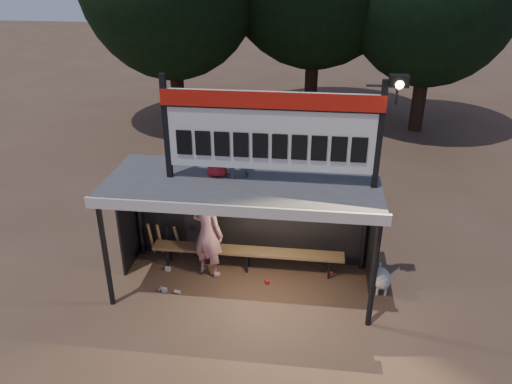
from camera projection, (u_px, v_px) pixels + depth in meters
The scene contains 10 objects.
ground at pixel (244, 285), 10.08m from camera, with size 80.00×80.00×0.00m, color #503828.
player at pixel (208, 233), 10.03m from camera, with size 0.70×0.46×1.92m, color white.
child_a at pixel (233, 146), 9.01m from camera, with size 0.56×0.44×1.15m, color gray.
child_b at pixel (217, 150), 9.04m from camera, with size 0.50×0.32×1.01m, color #B21B23.
dugout_shelter at pixel (245, 198), 9.50m from camera, with size 5.10×2.08×2.32m.
scoreboard_assembly at pixel (274, 129), 8.57m from camera, with size 4.10×0.27×1.99m.
bench at pixel (247, 252), 10.38m from camera, with size 4.00×0.35×0.48m.
dog at pixel (382, 279), 9.78m from camera, with size 0.36×0.81×0.49m.
bats at pixel (164, 239), 10.83m from camera, with size 0.69×0.36×0.84m.
litter at pixel (212, 282), 10.09m from camera, with size 3.51×1.13×0.08m.
Camera 1 is at (1.27, -8.17, 6.06)m, focal length 35.00 mm.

